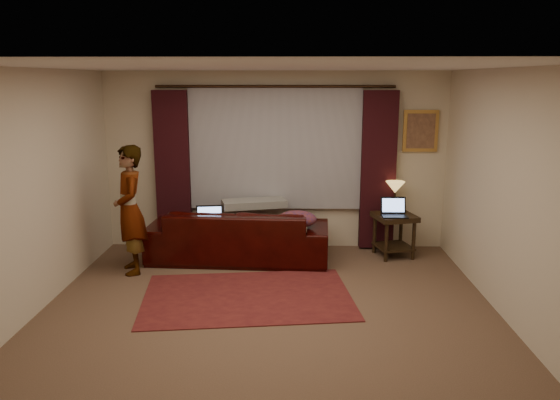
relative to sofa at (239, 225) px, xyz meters
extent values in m
cube|color=brown|center=(0.49, -1.85, -0.51)|extent=(5.00, 5.00, 0.01)
cube|color=silver|center=(0.49, -1.85, 2.10)|extent=(5.00, 5.00, 0.02)
cube|color=beige|center=(0.49, 0.65, 0.80)|extent=(5.00, 0.02, 2.60)
cube|color=beige|center=(0.49, -4.35, 0.80)|extent=(5.00, 0.02, 2.60)
cube|color=beige|center=(-2.01, -1.85, 0.80)|extent=(0.02, 5.00, 2.60)
cube|color=beige|center=(2.99, -1.85, 0.80)|extent=(0.02, 5.00, 2.60)
cube|color=#9E9EA6|center=(0.49, 0.59, 1.00)|extent=(2.50, 0.05, 1.80)
cube|color=black|center=(-1.01, 0.54, 0.68)|extent=(0.50, 0.14, 2.30)
cube|color=black|center=(1.99, 0.54, 0.68)|extent=(0.50, 0.14, 2.30)
cylinder|color=black|center=(0.49, 0.54, 1.88)|extent=(0.04, 0.04, 3.40)
cube|color=#BF8D40|center=(2.59, 0.62, 1.25)|extent=(0.50, 0.04, 0.60)
imported|color=black|center=(0.00, 0.00, 0.00)|extent=(2.54, 1.21, 1.00)
cube|color=gray|center=(0.20, 0.29, 0.51)|extent=(0.96, 0.58, 0.11)
ellipsoid|color=#5F2C3E|center=(0.81, -0.15, 0.11)|extent=(0.57, 0.46, 0.23)
cube|color=maroon|center=(0.23, -1.37, -0.50)|extent=(2.57, 1.88, 0.01)
cube|color=black|center=(2.19, 0.18, -0.19)|extent=(0.65, 0.65, 0.62)
imported|color=gray|center=(-1.34, -0.55, 0.33)|extent=(0.64, 0.64, 1.67)
camera|label=1|loc=(0.75, -7.31, 1.98)|focal=35.00mm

